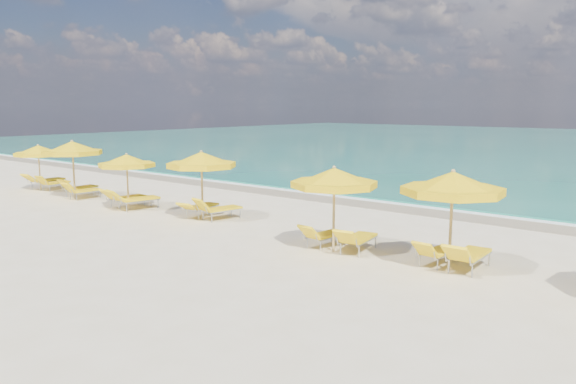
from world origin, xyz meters
The scene contains 22 objects.
ground_plane centered at (0.00, 0.00, 0.00)m, with size 120.00×120.00×0.00m, color beige.
wet_sand_band centered at (0.00, 7.40, 0.00)m, with size 120.00×2.60×0.01m, color tan.
foam_line centered at (0.00, 8.20, 0.00)m, with size 120.00×1.20×0.03m, color white.
whitecap_near centered at (-6.00, 17.00, 0.00)m, with size 14.00×0.36×0.05m, color white.
umbrella_0 centered at (-14.29, 0.31, 1.90)m, with size 2.73×2.73×2.23m.
umbrella_1 centered at (-10.94, 0.14, 2.19)m, with size 3.22×3.22×2.57m.
umbrella_2 centered at (-6.99, 0.12, 1.89)m, with size 2.20×2.20×2.22m.
umbrella_3 centered at (-3.19, 0.58, 2.12)m, with size 2.88×2.88×2.49m.
umbrella_4 centered at (2.99, -0.17, 2.07)m, with size 2.56×2.56×2.43m.
umbrella_5 centered at (6.22, 0.19, 2.16)m, with size 3.09×3.09×2.54m.
lounger_0_left centered at (-14.74, 0.87, 0.25)m, with size 0.86×2.09×0.86m.
lounger_0_right centered at (-13.93, 0.87, 0.21)m, with size 0.80×1.69×0.80m.
lounger_1_left centered at (-11.37, 0.68, 0.23)m, with size 0.84×1.84×0.87m.
lounger_1_right centered at (-10.55, 0.35, 0.21)m, with size 0.61×1.66×0.82m.
lounger_2_left centered at (-7.47, 0.39, 0.22)m, with size 0.72×1.83×0.83m.
lounger_2_right centered at (-6.60, 0.28, 0.25)m, with size 1.00×2.07×0.90m.
lounger_3_left centered at (-3.66, 0.93, 0.22)m, with size 0.93×1.93×0.69m.
lounger_3_right centered at (-2.68, 0.98, 0.23)m, with size 0.91×1.86×0.89m.
lounger_4_left centered at (2.46, 0.20, 0.21)m, with size 0.67×1.67×0.78m.
lounger_4_right centered at (3.51, 0.29, 0.23)m, with size 0.87×1.88×0.83m.
lounger_5_left centered at (5.80, 0.52, 0.21)m, with size 0.67×1.66×0.77m.
lounger_5_right centered at (6.60, 0.52, 0.24)m, with size 0.70×1.92×0.87m.
Camera 1 is at (11.62, -12.79, 4.08)m, focal length 35.00 mm.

